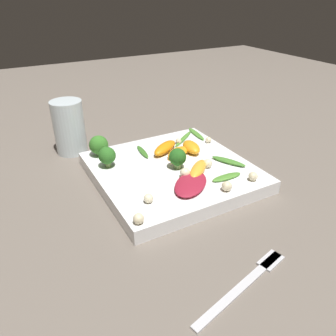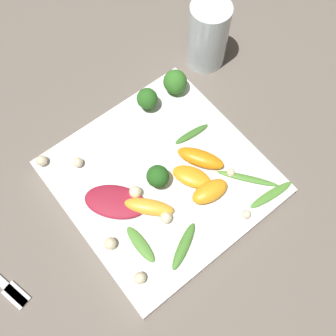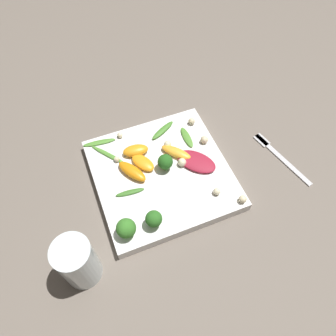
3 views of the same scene
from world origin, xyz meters
name	(u,v)px [view 3 (image 3 of 3)]	position (x,y,z in m)	size (l,w,h in m)	color
ground_plane	(162,177)	(0.00, 0.00, 0.00)	(2.40, 2.40, 0.00)	#6B6056
plate	(162,174)	(0.00, 0.00, 0.01)	(0.29, 0.29, 0.03)	white
drinking_glass	(78,262)	(0.14, -0.21, 0.06)	(0.07, 0.07, 0.12)	silver
fork	(276,153)	(0.04, 0.27, 0.00)	(0.17, 0.06, 0.01)	silver
radicchio_leaf_0	(196,161)	(0.01, 0.08, 0.03)	(0.10, 0.10, 0.01)	maroon
orange_segment_0	(143,163)	(-0.03, -0.03, 0.03)	(0.07, 0.06, 0.02)	orange
orange_segment_1	(136,151)	(-0.07, -0.04, 0.04)	(0.04, 0.06, 0.02)	orange
orange_segment_2	(132,171)	(-0.02, -0.06, 0.04)	(0.08, 0.06, 0.02)	orange
orange_segment_3	(176,152)	(-0.03, 0.05, 0.03)	(0.07, 0.07, 0.02)	#FCAD33
broccoli_floret_0	(165,162)	(-0.01, 0.01, 0.05)	(0.03, 0.03, 0.04)	#7A9E51
broccoli_floret_1	(154,219)	(0.11, -0.06, 0.05)	(0.03, 0.03, 0.04)	#7A9E51
broccoli_floret_2	(126,228)	(0.11, -0.11, 0.05)	(0.04, 0.04, 0.04)	#84AD5B
arugula_sprig_0	(130,192)	(0.03, -0.08, 0.03)	(0.02, 0.06, 0.01)	#3D7528
arugula_sprig_1	(163,130)	(-0.10, 0.04, 0.03)	(0.05, 0.07, 0.01)	#47842D
arugula_sprig_2	(99,142)	(-0.12, -0.11, 0.03)	(0.02, 0.08, 0.00)	#518E33
arugula_sprig_3	(187,137)	(-0.06, 0.09, 0.03)	(0.06, 0.02, 0.01)	#518E33
arugula_sprig_4	(108,155)	(-0.08, -0.10, 0.03)	(0.08, 0.06, 0.00)	#518E33
macadamia_nut_0	(120,135)	(-0.12, -0.06, 0.03)	(0.01, 0.01, 0.01)	beige
macadamia_nut_1	(204,140)	(-0.04, 0.12, 0.03)	(0.02, 0.02, 0.02)	beige
macadamia_nut_2	(168,144)	(-0.06, 0.04, 0.03)	(0.02, 0.02, 0.02)	beige
macadamia_nut_3	(217,191)	(0.09, 0.09, 0.03)	(0.02, 0.02, 0.02)	beige
macadamia_nut_4	(243,199)	(0.13, 0.13, 0.03)	(0.02, 0.02, 0.02)	beige
macadamia_nut_5	(182,163)	(0.00, 0.05, 0.03)	(0.02, 0.02, 0.02)	beige
macadamia_nut_6	(192,121)	(-0.10, 0.12, 0.03)	(0.02, 0.02, 0.02)	beige
macadamia_nut_7	(117,159)	(-0.06, -0.08, 0.03)	(0.01, 0.01, 0.01)	beige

